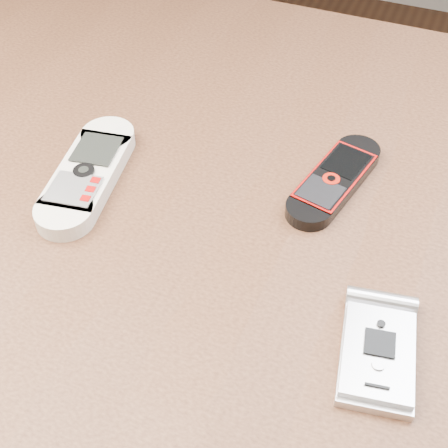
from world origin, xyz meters
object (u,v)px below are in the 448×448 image
at_px(nokia_white, 88,173).
at_px(nokia_black_red, 335,180).
at_px(table, 219,306).
at_px(motorola_razr, 378,352).

relative_size(nokia_white, nokia_black_red, 1.16).
distance_m(table, nokia_black_red, 0.16).
height_order(nokia_white, nokia_black_red, nokia_white).
bearing_deg(table, nokia_white, 174.16).
bearing_deg(table, nokia_black_red, 50.64).
xyz_separation_m(table, motorola_razr, (0.15, -0.07, 0.11)).
height_order(table, nokia_black_red, nokia_black_red).
bearing_deg(nokia_black_red, nokia_white, -146.83).
xyz_separation_m(table, nokia_white, (-0.13, 0.01, 0.11)).
bearing_deg(nokia_black_red, table, -116.71).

